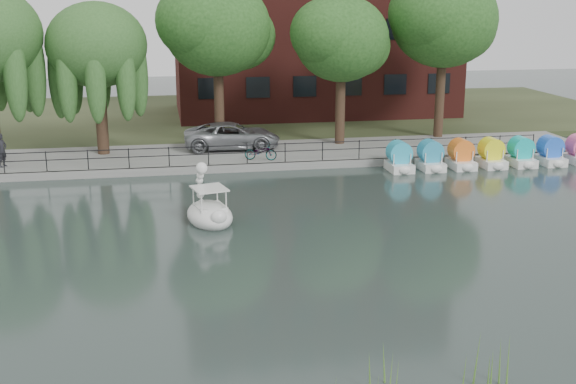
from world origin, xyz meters
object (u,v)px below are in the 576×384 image
object	(u,v)px
minivan	(232,134)
bicycle	(261,151)
pedestrian	(2,148)
swan_boat	(209,210)

from	to	relation	value
minivan	bicycle	xyz separation A→B (m)	(1.18, -3.13, -0.36)
bicycle	pedestrian	distance (m)	13.13
minivan	pedestrian	world-z (taller)	pedestrian
bicycle	pedestrian	xyz separation A→B (m)	(-13.10, 0.75, 0.49)
bicycle	pedestrian	size ratio (longest dim) A/B	0.87
swan_boat	pedestrian	bearing A→B (deg)	120.69
minivan	swan_boat	size ratio (longest dim) A/B	2.04
pedestrian	swan_boat	size ratio (longest dim) A/B	0.65
bicycle	swan_boat	bearing A→B (deg)	178.39
swan_boat	minivan	bearing A→B (deg)	66.18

